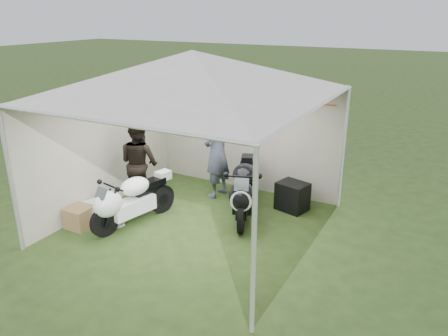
{
  "coord_description": "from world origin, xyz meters",
  "views": [
    {
      "loc": [
        3.69,
        -5.85,
        3.57
      ],
      "look_at": [
        0.37,
        0.35,
        1.03
      ],
      "focal_mm": 35.0,
      "sensor_mm": 36.0,
      "label": 1
    }
  ],
  "objects_px": {
    "equipment_box": "(292,196)",
    "crate_0": "(93,212)",
    "person_blue_jacket": "(217,152)",
    "paddock_stand": "(247,190)",
    "crate_1": "(80,217)",
    "canopy_tent": "(194,78)",
    "motorcycle_black": "(244,189)",
    "motorcycle_white": "(129,199)",
    "crate_2": "(114,219)",
    "person_dark_jacket": "(139,163)"
  },
  "relations": [
    {
      "from": "canopy_tent",
      "to": "crate_1",
      "type": "xyz_separation_m",
      "value": [
        -1.75,
        -1.04,
        -2.39
      ]
    },
    {
      "from": "person_dark_jacket",
      "to": "canopy_tent",
      "type": "bearing_deg",
      "value": 179.3
    },
    {
      "from": "crate_0",
      "to": "paddock_stand",
      "type": "bearing_deg",
      "value": 48.76
    },
    {
      "from": "paddock_stand",
      "to": "equipment_box",
      "type": "bearing_deg",
      "value": -7.29
    },
    {
      "from": "person_blue_jacket",
      "to": "equipment_box",
      "type": "height_order",
      "value": "person_blue_jacket"
    },
    {
      "from": "motorcycle_black",
      "to": "crate_1",
      "type": "relative_size",
      "value": 4.6
    },
    {
      "from": "motorcycle_white",
      "to": "paddock_stand",
      "type": "distance_m",
      "value": 2.46
    },
    {
      "from": "canopy_tent",
      "to": "person_dark_jacket",
      "type": "relative_size",
      "value": 3.37
    },
    {
      "from": "crate_1",
      "to": "crate_2",
      "type": "height_order",
      "value": "crate_1"
    },
    {
      "from": "canopy_tent",
      "to": "person_blue_jacket",
      "type": "height_order",
      "value": "canopy_tent"
    },
    {
      "from": "canopy_tent",
      "to": "paddock_stand",
      "type": "xyz_separation_m",
      "value": [
        0.25,
        1.51,
        -2.42
      ]
    },
    {
      "from": "motorcycle_black",
      "to": "crate_0",
      "type": "bearing_deg",
      "value": -170.27
    },
    {
      "from": "motorcycle_black",
      "to": "person_blue_jacket",
      "type": "height_order",
      "value": "person_blue_jacket"
    },
    {
      "from": "equipment_box",
      "to": "crate_2",
      "type": "distance_m",
      "value": 3.3
    },
    {
      "from": "canopy_tent",
      "to": "crate_2",
      "type": "distance_m",
      "value": 2.87
    },
    {
      "from": "person_dark_jacket",
      "to": "person_blue_jacket",
      "type": "xyz_separation_m",
      "value": [
        1.11,
        1.04,
        0.1
      ]
    },
    {
      "from": "paddock_stand",
      "to": "person_blue_jacket",
      "type": "height_order",
      "value": "person_blue_jacket"
    },
    {
      "from": "person_dark_jacket",
      "to": "crate_2",
      "type": "distance_m",
      "value": 1.23
    },
    {
      "from": "motorcycle_black",
      "to": "crate_2",
      "type": "distance_m",
      "value": 2.36
    },
    {
      "from": "paddock_stand",
      "to": "crate_2",
      "type": "bearing_deg",
      "value": -124.57
    },
    {
      "from": "equipment_box",
      "to": "motorcycle_black",
      "type": "bearing_deg",
      "value": -133.25
    },
    {
      "from": "canopy_tent",
      "to": "person_blue_jacket",
      "type": "relative_size",
      "value": 3.03
    },
    {
      "from": "equipment_box",
      "to": "crate_0",
      "type": "bearing_deg",
      "value": -144.54
    },
    {
      "from": "canopy_tent",
      "to": "motorcycle_black",
      "type": "bearing_deg",
      "value": 48.57
    },
    {
      "from": "motorcycle_white",
      "to": "person_dark_jacket",
      "type": "height_order",
      "value": "person_dark_jacket"
    },
    {
      "from": "motorcycle_white",
      "to": "crate_2",
      "type": "relative_size",
      "value": 5.74
    },
    {
      "from": "motorcycle_white",
      "to": "person_dark_jacket",
      "type": "xyz_separation_m",
      "value": [
        -0.41,
        0.82,
        0.35
      ]
    },
    {
      "from": "paddock_stand",
      "to": "crate_1",
      "type": "xyz_separation_m",
      "value": [
        -2.0,
        -2.55,
        0.03
      ]
    },
    {
      "from": "motorcycle_black",
      "to": "crate_0",
      "type": "relative_size",
      "value": 4.02
    },
    {
      "from": "canopy_tent",
      "to": "crate_0",
      "type": "bearing_deg",
      "value": -156.63
    },
    {
      "from": "equipment_box",
      "to": "crate_0",
      "type": "distance_m",
      "value": 3.68
    },
    {
      "from": "person_blue_jacket",
      "to": "equipment_box",
      "type": "bearing_deg",
      "value": 98.5
    },
    {
      "from": "paddock_stand",
      "to": "crate_0",
      "type": "relative_size",
      "value": 0.85
    },
    {
      "from": "crate_0",
      "to": "equipment_box",
      "type": "bearing_deg",
      "value": 35.46
    },
    {
      "from": "canopy_tent",
      "to": "paddock_stand",
      "type": "relative_size",
      "value": 14.06
    },
    {
      "from": "crate_0",
      "to": "crate_1",
      "type": "height_order",
      "value": "crate_1"
    },
    {
      "from": "equipment_box",
      "to": "person_blue_jacket",
      "type": "bearing_deg",
      "value": -177.25
    },
    {
      "from": "paddock_stand",
      "to": "motorcycle_black",
      "type": "bearing_deg",
      "value": -68.34
    },
    {
      "from": "canopy_tent",
      "to": "paddock_stand",
      "type": "bearing_deg",
      "value": 80.53
    },
    {
      "from": "canopy_tent",
      "to": "crate_1",
      "type": "bearing_deg",
      "value": -149.33
    },
    {
      "from": "paddock_stand",
      "to": "crate_1",
      "type": "bearing_deg",
      "value": -128.12
    },
    {
      "from": "equipment_box",
      "to": "crate_2",
      "type": "height_order",
      "value": "equipment_box"
    },
    {
      "from": "crate_2",
      "to": "equipment_box",
      "type": "bearing_deg",
      "value": 39.48
    },
    {
      "from": "person_dark_jacket",
      "to": "person_blue_jacket",
      "type": "distance_m",
      "value": 1.53
    },
    {
      "from": "crate_2",
      "to": "crate_1",
      "type": "bearing_deg",
      "value": -145.2
    },
    {
      "from": "equipment_box",
      "to": "crate_2",
      "type": "bearing_deg",
      "value": -140.52
    },
    {
      "from": "motorcycle_black",
      "to": "equipment_box",
      "type": "relative_size",
      "value": 3.51
    },
    {
      "from": "person_blue_jacket",
      "to": "crate_1",
      "type": "height_order",
      "value": "person_blue_jacket"
    },
    {
      "from": "person_dark_jacket",
      "to": "equipment_box",
      "type": "relative_size",
      "value": 3.1
    },
    {
      "from": "motorcycle_black",
      "to": "motorcycle_white",
      "type": "bearing_deg",
      "value": -164.36
    }
  ]
}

